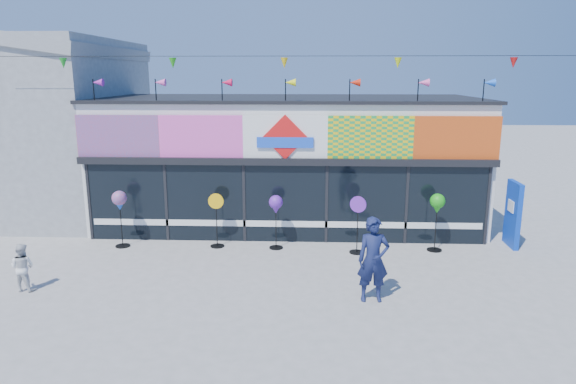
# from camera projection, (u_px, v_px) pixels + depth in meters

# --- Properties ---
(ground) EXTENTS (80.00, 80.00, 0.00)m
(ground) POSITION_uv_depth(u_px,v_px,m) (278.00, 288.00, 11.86)
(ground) COLOR gray
(ground) RESTS_ON ground
(kite_shop) EXTENTS (16.00, 5.70, 5.31)m
(kite_shop) POSITION_uv_depth(u_px,v_px,m) (289.00, 159.00, 17.19)
(kite_shop) COLOR white
(kite_shop) RESTS_ON ground
(neighbour_building) EXTENTS (8.18, 7.20, 6.87)m
(neighbour_building) POSITION_uv_depth(u_px,v_px,m) (12.00, 121.00, 18.37)
(neighbour_building) COLOR #9EA2A4
(neighbour_building) RESTS_ON ground
(blue_sign) EXTENTS (0.18, 0.94, 1.88)m
(blue_sign) POSITION_uv_depth(u_px,v_px,m) (513.00, 214.00, 14.59)
(blue_sign) COLOR #0B38AF
(blue_sign) RESTS_ON ground
(spinner_0) EXTENTS (0.41, 0.41, 1.64)m
(spinner_0) POSITION_uv_depth(u_px,v_px,m) (120.00, 202.00, 14.44)
(spinner_0) COLOR black
(spinner_0) RESTS_ON ground
(spinner_1) EXTENTS (0.44, 0.40, 1.56)m
(spinner_1) POSITION_uv_depth(u_px,v_px,m) (216.00, 219.00, 14.54)
(spinner_1) COLOR black
(spinner_1) RESTS_ON ground
(spinner_2) EXTENTS (0.39, 0.39, 1.55)m
(spinner_2) POSITION_uv_depth(u_px,v_px,m) (276.00, 206.00, 14.32)
(spinner_2) COLOR black
(spinner_2) RESTS_ON ground
(spinner_3) EXTENTS (0.44, 0.41, 1.61)m
(spinner_3) POSITION_uv_depth(u_px,v_px,m) (358.00, 223.00, 14.02)
(spinner_3) COLOR black
(spinner_3) RESTS_ON ground
(spinner_4) EXTENTS (0.41, 0.41, 1.64)m
(spinner_4) POSITION_uv_depth(u_px,v_px,m) (437.00, 205.00, 14.11)
(spinner_4) COLOR black
(spinner_4) RESTS_ON ground
(adult_man) EXTENTS (0.71, 0.49, 1.87)m
(adult_man) POSITION_uv_depth(u_px,v_px,m) (373.00, 260.00, 11.02)
(adult_man) COLOR #161D45
(adult_man) RESTS_ON ground
(child) EXTENTS (0.57, 0.36, 1.11)m
(child) POSITION_uv_depth(u_px,v_px,m) (22.00, 267.00, 11.63)
(child) COLOR silver
(child) RESTS_ON ground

